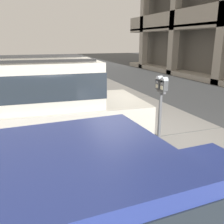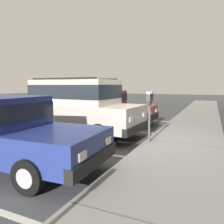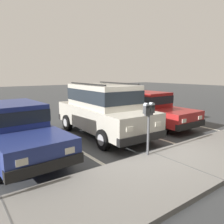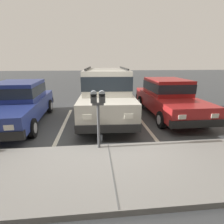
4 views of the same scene
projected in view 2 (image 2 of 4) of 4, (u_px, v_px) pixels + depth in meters
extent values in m
cube|color=#444749|center=(140.00, 144.00, 6.83)|extent=(80.00, 80.00, 0.10)
cube|color=gray|center=(183.00, 146.00, 6.28)|extent=(40.00, 2.20, 0.12)
cube|color=#606060|center=(199.00, 113.00, 13.48)|extent=(0.03, 2.16, 0.00)
cube|color=#606060|center=(194.00, 122.00, 9.88)|extent=(0.03, 2.16, 0.00)
cube|color=#606060|center=(183.00, 143.00, 6.27)|extent=(0.03, 2.16, 0.00)
cube|color=#606060|center=(143.00, 222.00, 2.67)|extent=(0.03, 2.16, 0.00)
cube|color=silver|center=(140.00, 120.00, 11.43)|extent=(0.12, 4.80, 0.01)
cube|color=silver|center=(118.00, 130.00, 8.75)|extent=(0.12, 4.80, 0.01)
cube|color=silver|center=(75.00, 150.00, 6.07)|extent=(0.12, 4.80, 0.01)
cube|color=beige|center=(77.00, 115.00, 7.88)|extent=(2.05, 4.78, 0.80)
cube|color=beige|center=(75.00, 92.00, 7.81)|extent=(1.75, 2.98, 0.84)
cube|color=#232B33|center=(75.00, 91.00, 7.80)|extent=(1.77, 3.01, 0.46)
cube|color=black|center=(137.00, 128.00, 6.86)|extent=(1.88, 0.24, 0.24)
cube|color=black|center=(31.00, 118.00, 8.97)|extent=(1.88, 0.24, 0.24)
cube|color=silver|center=(131.00, 119.00, 6.29)|extent=(0.24, 0.04, 0.14)
cube|color=silver|center=(144.00, 115.00, 7.30)|extent=(0.24, 0.04, 0.14)
cylinder|color=black|center=(99.00, 135.00, 6.47)|extent=(0.23, 0.67, 0.66)
cylinder|color=#B2B2B7|center=(99.00, 135.00, 6.47)|extent=(0.24, 0.37, 0.36)
cylinder|color=black|center=(124.00, 125.00, 8.06)|extent=(0.23, 0.67, 0.66)
cylinder|color=#B2B2B7|center=(124.00, 125.00, 8.06)|extent=(0.24, 0.37, 0.36)
cylinder|color=black|center=(29.00, 126.00, 7.80)|extent=(0.23, 0.67, 0.66)
cylinder|color=#B2B2B7|center=(29.00, 126.00, 7.80)|extent=(0.24, 0.37, 0.36)
cylinder|color=black|center=(62.00, 119.00, 9.39)|extent=(0.23, 0.67, 0.66)
cylinder|color=#B2B2B7|center=(62.00, 119.00, 9.39)|extent=(0.24, 0.37, 0.36)
cube|color=black|center=(62.00, 78.00, 7.14)|extent=(0.17, 2.62, 0.05)
cube|color=black|center=(86.00, 79.00, 8.36)|extent=(0.17, 2.62, 0.05)
cube|color=red|center=(107.00, 111.00, 10.32)|extent=(1.73, 4.41, 0.60)
cube|color=red|center=(102.00, 97.00, 10.36)|extent=(1.51, 1.99, 0.64)
cube|color=#232B33|center=(102.00, 97.00, 10.36)|extent=(1.53, 2.01, 0.35)
cube|color=black|center=(152.00, 117.00, 9.45)|extent=(1.73, 0.17, 0.24)
cube|color=black|center=(70.00, 112.00, 11.23)|extent=(1.73, 0.17, 0.24)
cube|color=silver|center=(150.00, 113.00, 8.92)|extent=(0.24, 0.03, 0.14)
cube|color=silver|center=(156.00, 110.00, 9.88)|extent=(0.24, 0.03, 0.14)
cylinder|color=black|center=(128.00, 121.00, 9.04)|extent=(0.16, 0.60, 0.60)
cylinder|color=#B2B2B7|center=(128.00, 121.00, 9.04)|extent=(0.18, 0.33, 0.33)
cylinder|color=black|center=(140.00, 116.00, 10.54)|extent=(0.16, 0.60, 0.60)
cylinder|color=#B2B2B7|center=(140.00, 116.00, 10.54)|extent=(0.18, 0.33, 0.33)
cylinder|color=black|center=(73.00, 117.00, 10.16)|extent=(0.16, 0.60, 0.60)
cylinder|color=#B2B2B7|center=(73.00, 117.00, 10.16)|extent=(0.18, 0.33, 0.33)
cylinder|color=black|center=(91.00, 113.00, 11.67)|extent=(0.16, 0.60, 0.60)
cylinder|color=#B2B2B7|center=(91.00, 113.00, 11.67)|extent=(0.18, 0.33, 0.33)
cube|color=navy|center=(6.00, 139.00, 4.78)|extent=(1.92, 4.48, 0.60)
cube|color=black|center=(95.00, 160.00, 4.00)|extent=(1.74, 0.25, 0.24)
cube|color=silver|center=(82.00, 156.00, 3.47)|extent=(0.24, 0.04, 0.14)
cube|color=silver|center=(108.00, 141.00, 4.44)|extent=(0.24, 0.04, 0.14)
cylinder|color=black|center=(28.00, 177.00, 3.55)|extent=(0.19, 0.61, 0.60)
cylinder|color=#B2B2B7|center=(28.00, 177.00, 3.55)|extent=(0.20, 0.34, 0.33)
cylinder|color=black|center=(80.00, 149.00, 5.08)|extent=(0.19, 0.61, 0.60)
cylinder|color=#B2B2B7|center=(80.00, 149.00, 5.08)|extent=(0.20, 0.34, 0.33)
cylinder|color=#595B60|center=(149.00, 123.00, 6.38)|extent=(0.07, 0.07, 1.13)
cube|color=#595B60|center=(150.00, 103.00, 6.31)|extent=(0.28, 0.06, 0.06)
cube|color=#424447|center=(151.00, 98.00, 6.38)|extent=(0.15, 0.11, 0.22)
cylinder|color=#9EA8B2|center=(151.00, 94.00, 6.37)|extent=(0.15, 0.11, 0.15)
cube|color=#B7B293|center=(149.00, 99.00, 6.41)|extent=(0.08, 0.01, 0.08)
cube|color=#424447|center=(149.00, 98.00, 6.20)|extent=(0.15, 0.11, 0.22)
cylinder|color=#9EA8B2|center=(149.00, 94.00, 6.19)|extent=(0.15, 0.11, 0.15)
cube|color=#B7B293|center=(147.00, 99.00, 6.23)|extent=(0.08, 0.01, 0.08)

